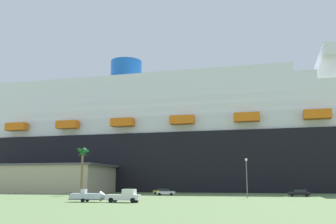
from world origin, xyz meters
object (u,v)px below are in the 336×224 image
object	(u,v)px
small_boat_on_trailer	(90,196)
parked_car_yellow_taxi	(161,191)
pickup_truck	(125,196)
parked_car_black_coupe	(299,193)
street_lamp	(247,172)
cruise_ship	(188,144)
parked_car_white_van	(166,192)
palm_tree	(83,158)

from	to	relation	value
small_boat_on_trailer	parked_car_yellow_taxi	world-z (taller)	small_boat_on_trailer
pickup_truck	parked_car_black_coupe	world-z (taller)	pickup_truck
street_lamp	cruise_ship	bearing A→B (deg)	112.08
cruise_ship	parked_car_white_van	xyz separation A→B (m)	(2.70, -45.03, -16.59)
parked_car_white_van	parked_car_yellow_taxi	xyz separation A→B (m)	(-3.59, 9.46, -0.00)
palm_tree	parked_car_yellow_taxi	xyz separation A→B (m)	(17.56, 13.93, -8.72)
parked_car_black_coupe	small_boat_on_trailer	bearing A→B (deg)	-137.20
palm_tree	parked_car_white_van	size ratio (longest dim) A/B	2.56
parked_car_white_van	parked_car_yellow_taxi	bearing A→B (deg)	110.77
small_boat_on_trailer	parked_car_yellow_taxi	distance (m)	44.91
cruise_ship	parked_car_yellow_taxi	world-z (taller)	cruise_ship
small_boat_on_trailer	parked_car_white_van	distance (m)	35.71
cruise_ship	palm_tree	world-z (taller)	cruise_ship
street_lamp	small_boat_on_trailer	bearing A→B (deg)	-138.59
small_boat_on_trailer	parked_car_white_van	bearing A→B (deg)	82.99
parked_car_white_van	palm_tree	bearing A→B (deg)	-168.08
small_boat_on_trailer	street_lamp	distance (m)	33.97
cruise_ship	parked_car_black_coupe	size ratio (longest dim) A/B	44.61
small_boat_on_trailer	palm_tree	distance (m)	36.27
street_lamp	parked_car_white_van	size ratio (longest dim) A/B	1.76
parked_car_yellow_taxi	pickup_truck	bearing A→B (deg)	-83.16
street_lamp	parked_car_yellow_taxi	distance (m)	33.65
palm_tree	parked_car_black_coupe	bearing A→B (deg)	3.14
cruise_ship	pickup_truck	world-z (taller)	cruise_ship
cruise_ship	parked_car_black_coupe	distance (m)	60.55
cruise_ship	pickup_truck	size ratio (longest dim) A/B	38.74
pickup_truck	street_lamp	distance (m)	29.57
cruise_ship	small_boat_on_trailer	size ratio (longest dim) A/B	28.71
pickup_truck	parked_car_yellow_taxi	size ratio (longest dim) A/B	1.29
parked_car_yellow_taxi	street_lamp	bearing A→B (deg)	-42.73
palm_tree	parked_car_white_van	xyz separation A→B (m)	(21.15, 4.47, -8.72)
parked_car_white_van	parked_car_yellow_taxi	size ratio (longest dim) A/B	1.08
cruise_ship	street_lamp	world-z (taller)	cruise_ship
pickup_truck	street_lamp	xyz separation A→B (m)	(19.12, 22.14, 4.34)
small_boat_on_trailer	parked_car_yellow_taxi	size ratio (longest dim) A/B	1.74
cruise_ship	small_boat_on_trailer	world-z (taller)	cruise_ship
palm_tree	parked_car_yellow_taxi	world-z (taller)	palm_tree
palm_tree	cruise_ship	bearing A→B (deg)	69.56
small_boat_on_trailer	parked_car_black_coupe	size ratio (longest dim) A/B	1.55
cruise_ship	pickup_truck	distance (m)	82.11
cruise_ship	palm_tree	xyz separation A→B (m)	(-18.45, -49.50, -7.87)
street_lamp	pickup_truck	bearing A→B (deg)	-130.82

